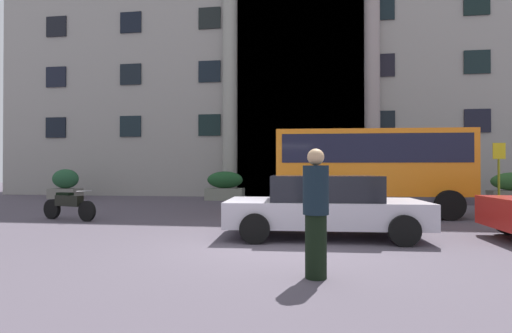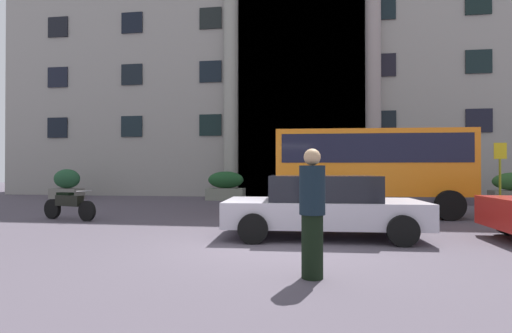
{
  "view_description": "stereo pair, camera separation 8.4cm",
  "coord_description": "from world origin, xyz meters",
  "px_view_note": "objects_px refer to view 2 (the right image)",
  "views": [
    {
      "loc": [
        0.62,
        -7.27,
        1.5
      ],
      "look_at": [
        -1.08,
        5.57,
        1.62
      ],
      "focal_mm": 26.03,
      "sensor_mm": 36.0,
      "label": 1
    },
    {
      "loc": [
        0.7,
        -7.26,
        1.5
      ],
      "look_at": [
        -1.08,
        5.57,
        1.62
      ],
      "focal_mm": 26.03,
      "sensor_mm": 36.0,
      "label": 2
    }
  ],
  "objects_px": {
    "hedge_planter_west": "(67,184)",
    "hedge_planter_entrance_right": "(226,186)",
    "hedge_planter_far_west": "(363,190)",
    "white_taxi_kerbside": "(322,205)",
    "bus_stop_sign": "(500,168)",
    "motorcycle_near_kerb": "(68,205)",
    "pedestrian_man_crossing": "(312,212)",
    "orange_minibus": "(368,165)"
  },
  "relations": [
    {
      "from": "hedge_planter_far_west",
      "to": "hedge_planter_west",
      "type": "xyz_separation_m",
      "value": [
        -15.08,
        0.43,
        0.16
      ]
    },
    {
      "from": "hedge_planter_entrance_right",
      "to": "bus_stop_sign",
      "type": "bearing_deg",
      "value": -16.17
    },
    {
      "from": "hedge_planter_entrance_right",
      "to": "hedge_planter_west",
      "type": "height_order",
      "value": "hedge_planter_west"
    },
    {
      "from": "orange_minibus",
      "to": "bus_stop_sign",
      "type": "distance_m",
      "value": 5.5
    },
    {
      "from": "orange_minibus",
      "to": "motorcycle_near_kerb",
      "type": "distance_m",
      "value": 9.54
    },
    {
      "from": "orange_minibus",
      "to": "pedestrian_man_crossing",
      "type": "xyz_separation_m",
      "value": [
        -1.94,
        -7.55,
        -0.74
      ]
    },
    {
      "from": "hedge_planter_entrance_right",
      "to": "motorcycle_near_kerb",
      "type": "bearing_deg",
      "value": -111.59
    },
    {
      "from": "bus_stop_sign",
      "to": "hedge_planter_west",
      "type": "height_order",
      "value": "bus_stop_sign"
    },
    {
      "from": "white_taxi_kerbside",
      "to": "pedestrian_man_crossing",
      "type": "distance_m",
      "value": 3.27
    },
    {
      "from": "hedge_planter_entrance_right",
      "to": "hedge_planter_far_west",
      "type": "bearing_deg",
      "value": -4.68
    },
    {
      "from": "hedge_planter_entrance_right",
      "to": "hedge_planter_west",
      "type": "relative_size",
      "value": 1.21
    },
    {
      "from": "orange_minibus",
      "to": "white_taxi_kerbside",
      "type": "distance_m",
      "value": 4.7
    },
    {
      "from": "bus_stop_sign",
      "to": "motorcycle_near_kerb",
      "type": "relative_size",
      "value": 1.26
    },
    {
      "from": "bus_stop_sign",
      "to": "white_taxi_kerbside",
      "type": "height_order",
      "value": "bus_stop_sign"
    },
    {
      "from": "hedge_planter_west",
      "to": "motorcycle_near_kerb",
      "type": "relative_size",
      "value": 0.77
    },
    {
      "from": "pedestrian_man_crossing",
      "to": "motorcycle_near_kerb",
      "type": "bearing_deg",
      "value": 106.6
    },
    {
      "from": "white_taxi_kerbside",
      "to": "motorcycle_near_kerb",
      "type": "relative_size",
      "value": 2.21
    },
    {
      "from": "orange_minibus",
      "to": "motorcycle_near_kerb",
      "type": "relative_size",
      "value": 3.09
    },
    {
      "from": "bus_stop_sign",
      "to": "motorcycle_near_kerb",
      "type": "distance_m",
      "value": 14.97
    },
    {
      "from": "hedge_planter_far_west",
      "to": "pedestrian_man_crossing",
      "type": "bearing_deg",
      "value": -101.28
    },
    {
      "from": "hedge_planter_far_west",
      "to": "hedge_planter_west",
      "type": "relative_size",
      "value": 0.93
    },
    {
      "from": "hedge_planter_far_west",
      "to": "white_taxi_kerbside",
      "type": "xyz_separation_m",
      "value": [
        -2.19,
        -9.07,
        0.12
      ]
    },
    {
      "from": "hedge_planter_far_west",
      "to": "pedestrian_man_crossing",
      "type": "xyz_separation_m",
      "value": [
        -2.46,
        -12.33,
        0.32
      ]
    },
    {
      "from": "orange_minibus",
      "to": "pedestrian_man_crossing",
      "type": "height_order",
      "value": "orange_minibus"
    },
    {
      "from": "bus_stop_sign",
      "to": "pedestrian_man_crossing",
      "type": "bearing_deg",
      "value": -126.04
    },
    {
      "from": "hedge_planter_far_west",
      "to": "motorcycle_near_kerb",
      "type": "bearing_deg",
      "value": -142.98
    },
    {
      "from": "pedestrian_man_crossing",
      "to": "bus_stop_sign",
      "type": "bearing_deg",
      "value": 15.65
    },
    {
      "from": "white_taxi_kerbside",
      "to": "hedge_planter_far_west",
      "type": "bearing_deg",
      "value": 73.96
    },
    {
      "from": "bus_stop_sign",
      "to": "hedge_planter_entrance_right",
      "type": "height_order",
      "value": "bus_stop_sign"
    },
    {
      "from": "hedge_planter_west",
      "to": "white_taxi_kerbside",
      "type": "xyz_separation_m",
      "value": [
        12.89,
        -9.5,
        -0.04
      ]
    },
    {
      "from": "hedge_planter_far_west",
      "to": "white_taxi_kerbside",
      "type": "distance_m",
      "value": 9.34
    },
    {
      "from": "white_taxi_kerbside",
      "to": "bus_stop_sign",
      "type": "bearing_deg",
      "value": 40.95
    },
    {
      "from": "bus_stop_sign",
      "to": "motorcycle_near_kerb",
      "type": "bearing_deg",
      "value": -162.1
    },
    {
      "from": "hedge_planter_far_west",
      "to": "white_taxi_kerbside",
      "type": "bearing_deg",
      "value": -103.57
    },
    {
      "from": "hedge_planter_west",
      "to": "pedestrian_man_crossing",
      "type": "distance_m",
      "value": 17.95
    },
    {
      "from": "hedge_planter_entrance_right",
      "to": "pedestrian_man_crossing",
      "type": "bearing_deg",
      "value": -72.33
    },
    {
      "from": "orange_minibus",
      "to": "hedge_planter_entrance_right",
      "type": "bearing_deg",
      "value": 135.91
    },
    {
      "from": "hedge_planter_west",
      "to": "hedge_planter_entrance_right",
      "type": "bearing_deg",
      "value": 0.73
    },
    {
      "from": "bus_stop_sign",
      "to": "hedge_planter_west",
      "type": "distance_m",
      "value": 19.9
    },
    {
      "from": "hedge_planter_far_west",
      "to": "hedge_planter_west",
      "type": "bearing_deg",
      "value": 178.37
    },
    {
      "from": "bus_stop_sign",
      "to": "hedge_planter_far_west",
      "type": "bearing_deg",
      "value": 149.49
    },
    {
      "from": "orange_minibus",
      "to": "white_taxi_kerbside",
      "type": "height_order",
      "value": "orange_minibus"
    }
  ]
}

